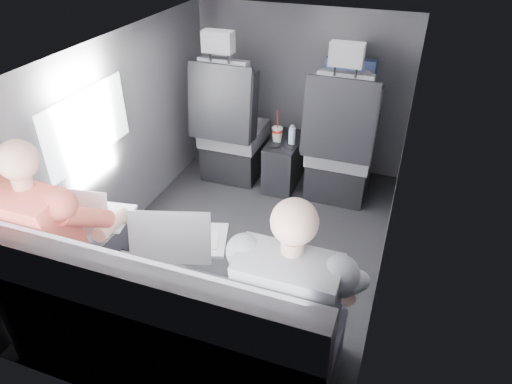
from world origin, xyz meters
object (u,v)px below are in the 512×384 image
(front_seat_left, at_px, (231,134))
(rear_bench, at_px, (166,330))
(passenger_rear_right, at_px, (296,302))
(laptop_white, at_px, (92,214))
(laptop_black, at_px, (306,268))
(laptop_silver, at_px, (182,239))
(passenger_front_right, at_px, (348,97))
(center_console, at_px, (284,162))
(soda_cup, at_px, (277,134))
(water_bottle, at_px, (292,136))
(passenger_rear_left, at_px, (62,239))
(front_seat_right, at_px, (340,151))

(front_seat_left, relative_size, rear_bench, 0.79)
(rear_bench, bearing_deg, passenger_rear_right, 9.11)
(laptop_white, xyz_separation_m, laptop_black, (1.16, -0.01, -0.00))
(laptop_white, distance_m, laptop_silver, 0.55)
(laptop_silver, height_order, passenger_front_right, passenger_front_right)
(passenger_rear_right, bearing_deg, laptop_silver, 163.35)
(laptop_black, xyz_separation_m, passenger_rear_right, (0.01, -0.20, -0.02))
(center_console, distance_m, laptop_silver, 1.72)
(soda_cup, distance_m, water_bottle, 0.12)
(passenger_rear_left, bearing_deg, laptop_silver, 18.47)
(laptop_silver, distance_m, passenger_rear_left, 0.59)
(laptop_silver, bearing_deg, passenger_rear_right, -16.65)
(front_seat_left, height_order, rear_bench, front_seat_left)
(rear_bench, xyz_separation_m, passenger_front_right, (0.42, 2.16, 0.43))
(laptop_silver, bearing_deg, laptop_white, 177.41)
(center_console, bearing_deg, rear_bench, -90.00)
(front_seat_right, bearing_deg, front_seat_left, 180.00)
(passenger_front_right, bearing_deg, soda_cup, -151.61)
(water_bottle, bearing_deg, soda_cup, 179.88)
(laptop_black, distance_m, passenger_front_right, 1.88)
(rear_bench, distance_m, water_bottle, 1.91)
(center_console, relative_size, passenger_front_right, 0.68)
(center_console, xyz_separation_m, passenger_rear_left, (-0.59, -1.85, 0.42))
(water_bottle, xyz_separation_m, passenger_front_right, (0.36, 0.26, 0.27))
(passenger_front_right, bearing_deg, center_console, -152.81)
(water_bottle, bearing_deg, passenger_front_right, 35.96)
(soda_cup, height_order, water_bottle, soda_cup)
(laptop_white, xyz_separation_m, passenger_rear_left, (-0.02, -0.21, -0.01))
(rear_bench, distance_m, passenger_rear_left, 0.68)
(rear_bench, distance_m, soda_cup, 1.91)
(soda_cup, bearing_deg, front_seat_left, 179.79)
(soda_cup, bearing_deg, laptop_white, -108.13)
(soda_cup, relative_size, laptop_black, 0.62)
(center_console, xyz_separation_m, passenger_front_right, (0.42, 0.22, 0.54))
(laptop_black, bearing_deg, center_console, 109.63)
(water_bottle, xyz_separation_m, laptop_silver, (-0.10, -1.62, 0.17))
(center_console, height_order, laptop_black, laptop_black)
(laptop_white, bearing_deg, laptop_silver, -2.59)
(laptop_silver, bearing_deg, front_seat_left, 104.52)
(center_console, bearing_deg, laptop_white, -109.45)
(laptop_white, bearing_deg, passenger_front_right, 61.60)
(laptop_silver, bearing_deg, water_bottle, 86.56)
(rear_bench, xyz_separation_m, water_bottle, (0.07, 1.90, 0.16))
(soda_cup, bearing_deg, water_bottle, -0.12)
(laptop_silver, xyz_separation_m, passenger_rear_left, (-0.56, -0.19, -0.02))
(laptop_white, bearing_deg, passenger_rear_left, -94.68)
(water_bottle, bearing_deg, passenger_rear_left, -110.11)
(laptop_silver, bearing_deg, passenger_front_right, 76.36)
(center_console, relative_size, laptop_white, 1.31)
(rear_bench, distance_m, laptop_black, 0.73)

